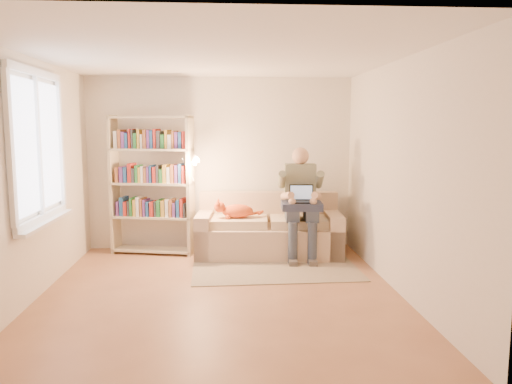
{
  "coord_description": "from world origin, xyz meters",
  "views": [
    {
      "loc": [
        0.04,
        -5.39,
        1.86
      ],
      "look_at": [
        0.46,
        1.0,
        1.02
      ],
      "focal_mm": 35.0,
      "sensor_mm": 36.0,
      "label": 1
    }
  ],
  "objects": [
    {
      "name": "wall_front",
      "position": [
        0.0,
        -2.25,
        1.3
      ],
      "size": [
        4.0,
        0.02,
        2.6
      ],
      "primitive_type": "cube",
      "color": "silver",
      "rests_on": "floor"
    },
    {
      "name": "rug",
      "position": [
        0.72,
        0.94,
        0.01
      ],
      "size": [
        2.19,
        1.33,
        0.01
      ],
      "primitive_type": "cube",
      "rotation": [
        0.0,
        0.0,
        0.03
      ],
      "color": "gray",
      "rests_on": "floor"
    },
    {
      "name": "sofa",
      "position": [
        0.7,
        1.74,
        0.32
      ],
      "size": [
        2.14,
        1.08,
        0.88
      ],
      "rotation": [
        0.0,
        0.0,
        -0.07
      ],
      "color": "#C8AB8E",
      "rests_on": "floor"
    },
    {
      "name": "wall_left",
      "position": [
        -2.0,
        0.0,
        1.3
      ],
      "size": [
        0.02,
        4.5,
        2.6
      ],
      "primitive_type": "cube",
      "color": "silver",
      "rests_on": "floor"
    },
    {
      "name": "ceiling",
      "position": [
        0.0,
        0.0,
        2.6
      ],
      "size": [
        4.0,
        4.5,
        0.02
      ],
      "primitive_type": "cube",
      "color": "white",
      "rests_on": "wall_back"
    },
    {
      "name": "laptop",
      "position": [
        1.17,
        1.4,
        0.88
      ],
      "size": [
        0.35,
        0.3,
        0.29
      ],
      "rotation": [
        0.0,
        0.0,
        -0.07
      ],
      "color": "black",
      "rests_on": "blanket"
    },
    {
      "name": "blanket",
      "position": [
        1.17,
        1.39,
        0.77
      ],
      "size": [
        0.59,
        0.49,
        0.1
      ],
      "primitive_type": "cube",
      "rotation": [
        0.0,
        0.0,
        -0.07
      ],
      "color": "#262C42",
      "rests_on": "person"
    },
    {
      "name": "bookshelf",
      "position": [
        -0.99,
        1.9,
        1.12
      ],
      "size": [
        1.33,
        0.63,
        2.03
      ],
      "rotation": [
        0.0,
        0.0,
        -0.21
      ],
      "color": "beige",
      "rests_on": "floor"
    },
    {
      "name": "wall_back",
      "position": [
        0.0,
        2.25,
        1.3
      ],
      "size": [
        4.0,
        0.02,
        2.6
      ],
      "primitive_type": "cube",
      "color": "silver",
      "rests_on": "floor"
    },
    {
      "name": "floor",
      "position": [
        0.0,
        0.0,
        0.0
      ],
      "size": [
        4.5,
        4.5,
        0.0
      ],
      "primitive_type": "plane",
      "color": "#946143",
      "rests_on": "ground"
    },
    {
      "name": "person",
      "position": [
        1.14,
        1.55,
        0.87
      ],
      "size": [
        0.49,
        0.74,
        1.57
      ],
      "rotation": [
        0.0,
        0.0,
        -0.07
      ],
      "color": "slate",
      "rests_on": "sofa"
    },
    {
      "name": "window",
      "position": [
        -1.95,
        0.2,
        1.38
      ],
      "size": [
        0.12,
        1.52,
        1.69
      ],
      "color": "white",
      "rests_on": "wall_left"
    },
    {
      "name": "cat",
      "position": [
        0.19,
        1.65,
        0.67
      ],
      "size": [
        0.68,
        0.27,
        0.25
      ],
      "rotation": [
        0.0,
        0.0,
        -0.07
      ],
      "color": "orange",
      "rests_on": "sofa"
    },
    {
      "name": "wall_right",
      "position": [
        2.0,
        0.0,
        1.3
      ],
      "size": [
        0.02,
        4.5,
        2.6
      ],
      "primitive_type": "cube",
      "color": "silver",
      "rests_on": "floor"
    }
  ]
}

